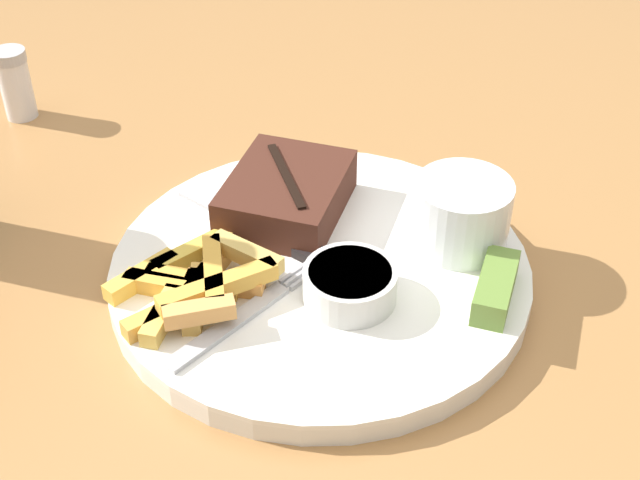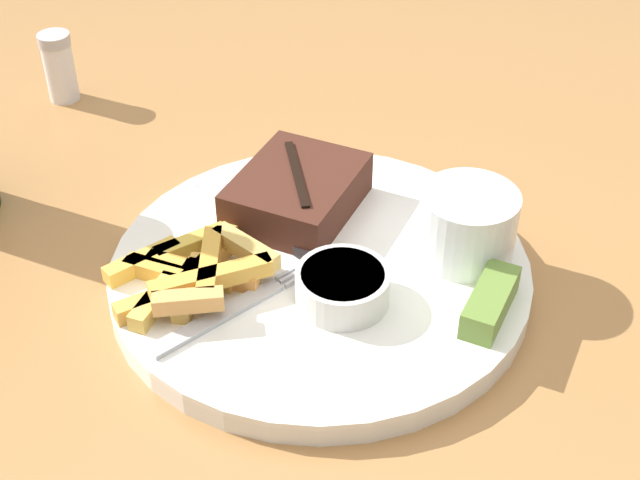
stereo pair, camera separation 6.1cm
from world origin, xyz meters
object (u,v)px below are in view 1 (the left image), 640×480
object	(u,v)px
pickle_spear	(496,287)
fork_utensil	(241,317)
coleslaw_cup	(462,210)
dinner_plate	(320,272)
dipping_sauce_cup	(350,283)
salt_shaker	(15,83)
steak_portion	(287,194)
knife_utensil	(285,237)

from	to	relation	value
pickle_spear	fork_utensil	size ratio (longest dim) A/B	0.49
coleslaw_cup	fork_utensil	xyz separation A→B (m)	(-0.14, 0.10, -0.03)
pickle_spear	fork_utensil	distance (m)	0.17
coleslaw_cup	fork_utensil	size ratio (longest dim) A/B	0.52
fork_utensil	pickle_spear	bearing A→B (deg)	-41.49
dinner_plate	dipping_sauce_cup	distance (m)	0.05
fork_utensil	salt_shaker	size ratio (longest dim) A/B	2.04
dinner_plate	steak_portion	distance (m)	0.07
steak_portion	fork_utensil	bearing A→B (deg)	-166.18
steak_portion	salt_shaker	world-z (taller)	salt_shaker
steak_portion	fork_utensil	distance (m)	0.12
fork_utensil	salt_shaker	xyz separation A→B (m)	(0.16, 0.33, 0.01)
dipping_sauce_cup	steak_portion	bearing A→B (deg)	51.14
dinner_plate	fork_utensil	world-z (taller)	fork_utensil
pickle_spear	salt_shaker	world-z (taller)	salt_shaker
dipping_sauce_cup	salt_shaker	world-z (taller)	salt_shaker
steak_portion	salt_shaker	distance (m)	0.30
coleslaw_cup	pickle_spear	world-z (taller)	coleslaw_cup
coleslaw_cup	pickle_spear	size ratio (longest dim) A/B	1.05
steak_portion	fork_utensil	world-z (taller)	steak_portion
dinner_plate	salt_shaker	bearing A→B (deg)	76.00
coleslaw_cup	pickle_spear	xyz separation A→B (m)	(-0.05, -0.04, -0.02)
fork_utensil	dinner_plate	bearing A→B (deg)	-0.00
dinner_plate	dipping_sauce_cup	xyz separation A→B (m)	(-0.02, -0.03, 0.02)
dinner_plate	knife_utensil	bearing A→B (deg)	70.55
pickle_spear	salt_shaker	distance (m)	0.47
dinner_plate	pickle_spear	bearing A→B (deg)	-81.50
fork_utensil	knife_utensil	bearing A→B (deg)	24.23
dinner_plate	salt_shaker	world-z (taller)	salt_shaker
steak_portion	dipping_sauce_cup	size ratio (longest dim) A/B	1.80
pickle_spear	dinner_plate	bearing A→B (deg)	98.50
dinner_plate	pickle_spear	xyz separation A→B (m)	(0.02, -0.12, 0.02)
fork_utensil	salt_shaker	distance (m)	0.36
pickle_spear	knife_utensil	size ratio (longest dim) A/B	0.39
dipping_sauce_cup	fork_utensil	size ratio (longest dim) A/B	0.47
steak_portion	salt_shaker	bearing A→B (deg)	81.58
coleslaw_cup	salt_shaker	xyz separation A→B (m)	(0.02, 0.43, -0.01)
fork_utensil	steak_portion	bearing A→B (deg)	29.02
coleslaw_cup	knife_utensil	bearing A→B (deg)	115.62
fork_utensil	salt_shaker	world-z (taller)	salt_shaker
pickle_spear	knife_utensil	xyz separation A→B (m)	(-0.01, 0.15, -0.01)
dipping_sauce_cup	salt_shaker	distance (m)	0.40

